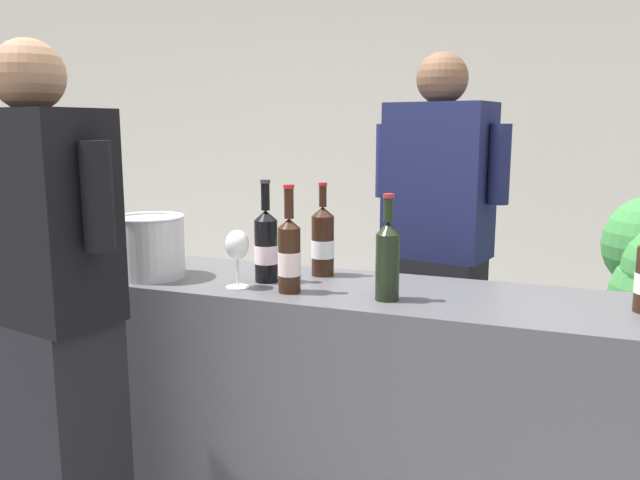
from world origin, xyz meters
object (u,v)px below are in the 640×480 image
Objects in this scene: wine_bottle_2 at (67,231)px; wine_bottle_3 at (266,245)px; person_server at (436,277)px; wine_bottle_5 at (289,254)px; ice_bucket at (151,246)px; wine_bottle_1 at (323,241)px; wine_glass at (237,247)px; person_guest at (49,347)px; wine_bottle_0 at (109,237)px; wine_bottle_6 at (87,236)px; wine_bottle_7 at (388,258)px.

wine_bottle_2 is 0.91× the size of wine_bottle_3.
wine_bottle_2 is 0.18× the size of person_server.
wine_bottle_5 is 0.53m from ice_bucket.
ice_bucket is 0.14× the size of person_server.
ice_bucket is at bearing -156.30° from wine_bottle_1.
wine_bottle_3 reaches higher than wine_bottle_1.
person_guest reaches higher than wine_glass.
wine_bottle_0 reaches higher than ice_bucket.
wine_bottle_1 is at bearing -124.41° from person_server.
wine_bottle_1 is 1.00m from wine_bottle_2.
wine_bottle_3 is 0.71m from wine_bottle_6.
wine_bottle_7 is 0.84m from ice_bucket.
wine_bottle_0 is 0.62m from wine_bottle_3.
person_server reaches higher than person_guest.
wine_bottle_0 reaches higher than wine_bottle_6.
wine_bottle_2 is at bearing 168.78° from wine_bottle_0.
wine_bottle_0 is 0.22m from ice_bucket.
person_guest reaches higher than wine_bottle_7.
wine_bottle_3 is at bearing 65.86° from wine_glass.
wine_bottle_7 is at bearing 0.10° from ice_bucket.
wine_glass is 0.79× the size of ice_bucket.
person_guest is at bearing -132.24° from wine_glass.
wine_bottle_0 is at bearing 1.93° from wine_bottle_6.
wine_bottle_5 is (-0.01, -0.26, 0.00)m from wine_bottle_1.
wine_bottle_0 reaches higher than wine_bottle_2.
wine_bottle_5 reaches higher than wine_bottle_7.
wine_bottle_1 is 1.72× the size of wine_glass.
wine_bottle_0 is 1.04× the size of wine_bottle_6.
person_server reaches higher than wine_bottle_5.
person_server reaches higher than wine_bottle_3.
wine_bottle_3 is at bearing 141.48° from wine_bottle_5.
person_guest reaches higher than wine_bottle_2.
wine_bottle_5 is 0.75m from person_guest.
wine_glass is (-0.49, -0.03, 0.01)m from wine_bottle_7.
person_server is at bearing 65.40° from wine_bottle_5.
wine_bottle_0 is 0.10m from wine_bottle_6.
wine_bottle_6 is at bearing 118.57° from person_guest.
person_server is at bearing 54.98° from wine_glass.
wine_bottle_3 is 0.21× the size of person_guest.
wine_bottle_6 reaches higher than wine_bottle_2.
wine_glass is (0.66, -0.07, 0.02)m from wine_bottle_6.
wine_bottle_3 is at bearing 3.10° from wine_bottle_6.
wine_bottle_6 reaches higher than wine_bottle_1.
ice_bucket is (-0.55, -0.24, -0.01)m from wine_bottle_1.
wine_bottle_3 reaches higher than wine_bottle_7.
wine_glass is 0.92m from person_server.
wine_bottle_5 is at bearing -38.52° from wine_bottle_3.
wine_bottle_7 is at bearing -38.72° from wine_bottle_1.
ice_bucket is at bearing -168.21° from wine_bottle_3.
wine_bottle_3 reaches higher than wine_bottle_6.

